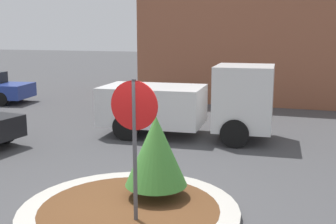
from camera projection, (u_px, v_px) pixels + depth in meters
The scene contains 6 objects.
ground_plane at pixel (130, 214), 7.70m from camera, with size 120.00×120.00×0.00m, color #474749.
traffic_island at pixel (129, 211), 7.69m from camera, with size 4.03×4.03×0.13m.
stop_sign at pixel (134, 125), 6.89m from camera, with size 0.82×0.07×2.54m.
island_shrub at pixel (156, 151), 8.03m from camera, with size 1.20×1.20×1.60m.
utility_truck at pixel (192, 102), 13.18m from camera, with size 5.44×2.36×2.30m.
storefront_building at pixel (278, 28), 20.72m from camera, with size 12.55×6.07×6.90m.
Camera 1 is at (2.95, -6.62, 3.28)m, focal length 45.00 mm.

